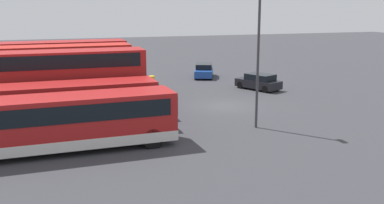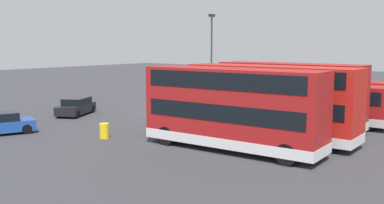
{
  "view_description": "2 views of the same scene",
  "coord_description": "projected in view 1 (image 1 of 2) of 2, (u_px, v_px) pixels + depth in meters",
  "views": [
    {
      "loc": [
        -31.0,
        12.22,
        7.67
      ],
      "look_at": [
        -2.52,
        3.35,
        1.05
      ],
      "focal_mm": 42.19,
      "sensor_mm": 36.0,
      "label": 1
    },
    {
      "loc": [
        27.42,
        24.31,
        5.88
      ],
      "look_at": [
        2.93,
        5.11,
        1.71
      ],
      "focal_mm": 40.8,
      "sensor_mm": 36.0,
      "label": 2
    }
  ],
  "objects": [
    {
      "name": "bus_single_deck_near_end",
      "position": [
        63.0,
        121.0,
        23.39
      ],
      "size": [
        3.14,
        11.95,
        2.95
      ],
      "color": "#A51919",
      "rests_on": "ground"
    },
    {
      "name": "car_hatchback_silver",
      "position": [
        259.0,
        82.0,
        40.36
      ],
      "size": [
        4.41,
        3.42,
        1.43
      ],
      "color": "black",
      "rests_on": "ground"
    },
    {
      "name": "bus_double_decker_fifth",
      "position": [
        63.0,
        67.0,
        37.19
      ],
      "size": [
        3.03,
        10.45,
        4.55
      ],
      "color": "#A51919",
      "rests_on": "ground"
    },
    {
      "name": "lamp_post_tall",
      "position": [
        258.0,
        48.0,
        27.16
      ],
      "size": [
        0.7,
        0.3,
        8.61
      ],
      "color": "#38383D",
      "rests_on": "ground"
    },
    {
      "name": "car_small_green",
      "position": [
        204.0,
        71.0,
        46.95
      ],
      "size": [
        4.35,
        3.11,
        1.43
      ],
      "color": "#1E479E",
      "rests_on": "ground"
    },
    {
      "name": "bus_double_decker_fourth",
      "position": [
        59.0,
        74.0,
        33.66
      ],
      "size": [
        2.88,
        10.77,
        4.55
      ],
      "color": "red",
      "rests_on": "ground"
    },
    {
      "name": "waste_bin_yellow",
      "position": [
        151.0,
        81.0,
        42.09
      ],
      "size": [
        0.6,
        0.6,
        0.95
      ],
      "primitive_type": "cylinder",
      "color": "yellow",
      "rests_on": "ground"
    },
    {
      "name": "ground_plane",
      "position": [
        224.0,
        106.0,
        34.11
      ],
      "size": [
        140.0,
        140.0,
        0.0
      ],
      "primitive_type": "plane",
      "color": "#38383D"
    },
    {
      "name": "bus_single_deck_second",
      "position": [
        66.0,
        105.0,
        27.03
      ],
      "size": [
        2.91,
        10.94,
        2.95
      ],
      "color": "#A51919",
      "rests_on": "ground"
    },
    {
      "name": "bus_double_decker_third",
      "position": [
        70.0,
        82.0,
        30.22
      ],
      "size": [
        2.71,
        10.11,
        4.55
      ],
      "color": "#A51919",
      "rests_on": "ground"
    }
  ]
}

